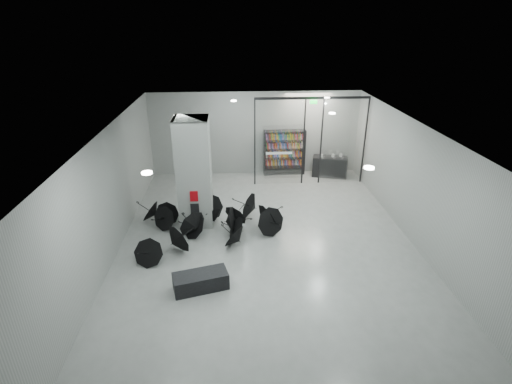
{
  "coord_description": "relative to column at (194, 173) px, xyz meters",
  "views": [
    {
      "loc": [
        -1.1,
        -11.07,
        7.09
      ],
      "look_at": [
        -0.3,
        1.5,
        1.4
      ],
      "focal_mm": 27.12,
      "sensor_mm": 36.0,
      "label": 1
    }
  ],
  "objects": [
    {
      "name": "shop_counter",
      "position": [
        6.1,
        4.28,
        -1.51
      ],
      "size": [
        1.75,
        1.05,
        0.99
      ],
      "primitive_type": "cube",
      "rotation": [
        0.0,
        0.0,
        -0.26
      ],
      "color": "black",
      "rests_on": "ground"
    },
    {
      "name": "column",
      "position": [
        0.0,
        0.0,
        0.0
      ],
      "size": [
        1.2,
        1.2,
        4.0
      ],
      "primitive_type": "cube",
      "color": "slate",
      "rests_on": "ground"
    },
    {
      "name": "bookshelf",
      "position": [
        3.92,
        4.75,
        -0.9
      ],
      "size": [
        2.02,
        0.47,
        2.2
      ],
      "primitive_type": null,
      "rotation": [
        0.0,
        0.0,
        0.04
      ],
      "color": "black",
      "rests_on": "ground"
    },
    {
      "name": "exit_sign",
      "position": [
        4.9,
        3.3,
        1.82
      ],
      "size": [
        0.3,
        0.06,
        0.15
      ],
      "primitive_type": "cube",
      "color": "#0CE533",
      "rests_on": "room"
    },
    {
      "name": "glass_partition",
      "position": [
        4.89,
        3.5,
        0.18
      ],
      "size": [
        5.06,
        0.08,
        4.0
      ],
      "color": "silver",
      "rests_on": "ground"
    },
    {
      "name": "room",
      "position": [
        2.5,
        -2.0,
        0.84
      ],
      "size": [
        14.0,
        14.02,
        4.01
      ],
      "color": "gray",
      "rests_on": "ground"
    },
    {
      "name": "bench",
      "position": [
        0.4,
        -4.01,
        -1.75
      ],
      "size": [
        1.65,
        1.03,
        0.49
      ],
      "primitive_type": "cube",
      "rotation": [
        0.0,
        0.0,
        0.26
      ],
      "color": "black",
      "rests_on": "ground"
    },
    {
      "name": "fire_cabinet",
      "position": [
        0.0,
        -0.62,
        -0.65
      ],
      "size": [
        0.28,
        0.04,
        0.38
      ],
      "primitive_type": "cube",
      "color": "#A50A07",
      "rests_on": "column"
    },
    {
      "name": "info_panel",
      "position": [
        0.0,
        -0.62,
        -1.15
      ],
      "size": [
        0.3,
        0.03,
        0.42
      ],
      "primitive_type": "cube",
      "color": "black",
      "rests_on": "column"
    },
    {
      "name": "umbrella_cluster",
      "position": [
        0.64,
        -0.85,
        -1.7
      ],
      "size": [
        5.57,
        4.05,
        1.28
      ],
      "color": "black",
      "rests_on": "ground"
    }
  ]
}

